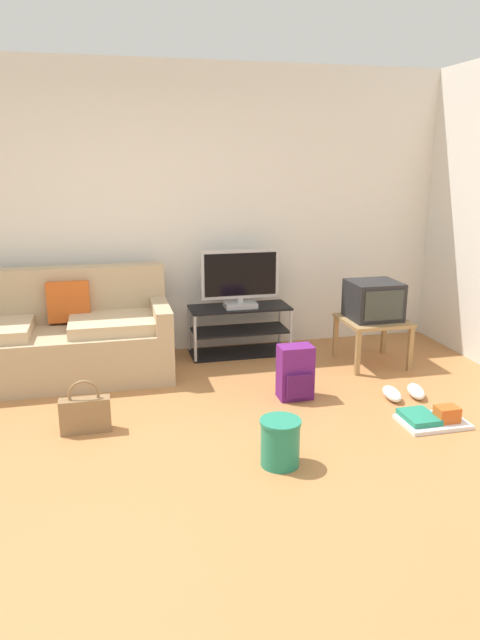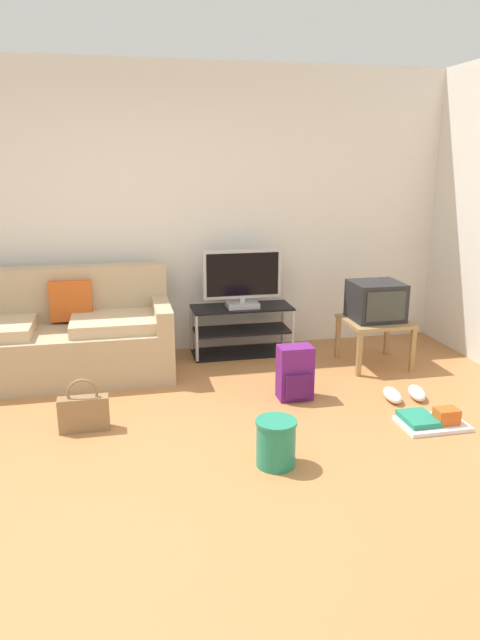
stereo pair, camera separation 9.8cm
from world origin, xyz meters
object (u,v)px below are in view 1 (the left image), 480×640
Objects in this scene: backpack at (295,373)px; cleaning_bucket at (280,441)px; sneakers_pair at (404,392)px; tv_stand at (240,330)px; flat_tv at (240,279)px; side_table at (373,325)px; floor_tray at (432,419)px; handbag at (85,413)px; crt_tv at (374,300)px; couch at (53,339)px.

backpack is 1.45× the size of cleaning_bucket.
sneakers_pair is (1.27, 0.77, -0.11)m from cleaning_bucket.
tv_stand is 1.72m from sneakers_pair.
side_table is at bearing -25.31° from flat_tv.
cleaning_bucket is 0.81× the size of sneakers_pair.
cleaning_bucket is at bearing -166.56° from floor_tray.
side_table is at bearing -26.24° from tv_stand.
cleaning_bucket is (1.18, -0.74, 0.02)m from handbag.
handbag reaches higher than floor_tray.
crt_tv is (1.13, -0.54, 0.36)m from tv_stand.
handbag is at bearing -135.57° from tv_stand.
backpack is at bearing -146.50° from crt_tv.
flat_tv is (-0.00, -0.02, 0.51)m from tv_stand.
handbag is at bearing 147.92° from cleaning_bucket.
backpack is at bearing 139.99° from floor_tray.
couch is at bearing 166.80° from backpack.
couch is at bearing 173.86° from crt_tv.
crt_tv reaches higher than floor_tray.
backpack reaches higher than handbag.
crt_tv reaches higher than backpack.
crt_tv is 2.16m from cleaning_bucket.
flat_tv is 1.96× the size of handbag.
couch reaches higher than side_table.
tv_stand is at bearing 111.78° from backpack.
side_table reaches higher than floor_tray.
crt_tv is at bearing 82.98° from sneakers_pair.
cleaning_bucket is at bearing -130.86° from side_table.
cleaning_bucket is at bearing -96.53° from tv_stand.
backpack is at bearing -81.14° from flat_tv.
flat_tv reaches higher than sneakers_pair.
side_table is 1.22× the size of floor_tray.
cleaning_bucket is at bearing -96.60° from flat_tv.
crt_tv is at bearing 83.93° from floor_tray.
backpack reaches higher than cleaning_bucket.
flat_tv is 2.08m from handbag.
handbag is at bearing -179.31° from sneakers_pair.
flat_tv is at bearing 43.96° from handbag.
tv_stand is 1.18m from backpack.
couch is 2.87m from crt_tv.
tv_stand is at bearing 44.43° from handbag.
crt_tv is 2.74m from handbag.
sneakers_pair is 0.80× the size of floor_tray.
flat_tv is 2.21m from cleaning_bucket.
crt_tv reaches higher than handbag.
tv_stand reaches higher than cleaning_bucket.
side_table is 2.70m from handbag.
flat_tv is at bearing 7.06° from couch.
floor_tray is at bearing -94.41° from sneakers_pair.
couch is at bearing 173.54° from side_table.
floor_tray is (-0.14, -1.29, -0.33)m from side_table.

